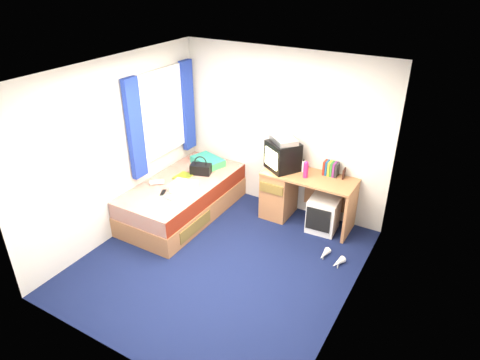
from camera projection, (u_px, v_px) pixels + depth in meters
The scene contains 20 objects.
ground at pixel (221, 262), 5.46m from camera, with size 3.40×3.40×0.00m, color #0C1438.
room_shell at pixel (218, 158), 4.78m from camera, with size 3.40×3.40×3.40m.
bed at pixel (183, 198), 6.36m from camera, with size 1.01×2.00×0.54m.
pillow at pixel (208, 161), 6.73m from camera, with size 0.50×0.32×0.11m, color #1A6FAD.
desk at pixel (290, 192), 6.23m from camera, with size 1.30×0.55×0.75m.
storage_cube at pixel (323, 214), 6.00m from camera, with size 0.40×0.40×0.50m, color white.
crt_tv at pixel (283, 156), 6.05m from camera, with size 0.55×0.54×0.41m.
vcr at pixel (284, 140), 5.94m from camera, with size 0.39×0.28×0.07m, color silver.
book_row at pixel (331, 169), 5.92m from camera, with size 0.20×0.13×0.20m.
picture_frame at pixel (344, 173), 5.86m from camera, with size 0.02×0.12×0.14m, color black.
pink_water_bottle at pixel (306, 170), 5.86m from camera, with size 0.07×0.07×0.22m, color #EC2162.
aerosol_can at pixel (303, 166), 6.03m from camera, with size 0.05×0.05×0.17m, color white.
handbag at pixel (201, 169), 6.43m from camera, with size 0.34×0.26×0.29m.
towel at pixel (184, 186), 6.00m from camera, with size 0.32×0.27×0.11m, color white.
magazine at pixel (183, 176), 6.37m from camera, with size 0.21×0.28×0.01m, color #C2E419.
water_bottle at pixel (157, 182), 6.15m from camera, with size 0.07×0.07×0.20m, color white.
colour_swatch_fan at pixel (167, 197), 5.82m from camera, with size 0.22×0.06×0.01m, color gold.
remote_control at pixel (163, 193), 5.93m from camera, with size 0.05×0.16×0.02m, color black.
window_assembly at pixel (162, 115), 6.18m from camera, with size 0.11×1.42×1.40m.
white_heels at pixel (331, 258), 5.45m from camera, with size 0.34×0.31×0.09m.
Camera 1 is at (2.41, -3.63, 3.46)m, focal length 32.00 mm.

